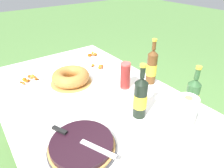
# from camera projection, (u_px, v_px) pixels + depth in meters

# --- Properties ---
(garden_table) EXTENTS (1.79, 1.11, 0.77)m
(garden_table) POSITION_uv_depth(u_px,v_px,m) (92.00, 106.00, 1.41)
(garden_table) COLOR #A87A47
(garden_table) RESTS_ON ground_plane
(tablecloth) EXTENTS (1.80, 1.12, 0.10)m
(tablecloth) POSITION_uv_depth(u_px,v_px,m) (92.00, 100.00, 1.39)
(tablecloth) COLOR white
(tablecloth) RESTS_ON garden_table
(berry_tart) EXTENTS (0.34, 0.34, 0.06)m
(berry_tart) POSITION_uv_depth(u_px,v_px,m) (82.00, 146.00, 0.98)
(berry_tart) COLOR #38383D
(berry_tart) RESTS_ON tablecloth
(serving_knife) EXTENTS (0.35, 0.17, 0.01)m
(serving_knife) POSITION_uv_depth(u_px,v_px,m) (77.00, 138.00, 0.98)
(serving_knife) COLOR silver
(serving_knife) RESTS_ON berry_tart
(bundt_cake) EXTENTS (0.32, 0.32, 0.10)m
(bundt_cake) POSITION_uv_depth(u_px,v_px,m) (71.00, 77.00, 1.54)
(bundt_cake) COLOR tan
(bundt_cake) RESTS_ON tablecloth
(cup_stack) EXTENTS (0.07, 0.07, 0.20)m
(cup_stack) POSITION_uv_depth(u_px,v_px,m) (125.00, 76.00, 1.45)
(cup_stack) COLOR #E04C47
(cup_stack) RESTS_ON tablecloth
(cider_bottle_green) EXTENTS (0.08, 0.08, 0.31)m
(cider_bottle_green) POSITION_uv_depth(u_px,v_px,m) (192.00, 95.00, 1.21)
(cider_bottle_green) COLOR #2D562D
(cider_bottle_green) RESTS_ON tablecloth
(cider_bottle_amber) EXTENTS (0.08, 0.08, 0.35)m
(cider_bottle_amber) POSITION_uv_depth(u_px,v_px,m) (152.00, 67.00, 1.49)
(cider_bottle_amber) COLOR brown
(cider_bottle_amber) RESTS_ON tablecloth
(juice_bottle_red) EXTENTS (0.08, 0.08, 0.35)m
(juice_bottle_red) POSITION_uv_depth(u_px,v_px,m) (140.00, 98.00, 1.15)
(juice_bottle_red) COLOR black
(juice_bottle_red) RESTS_ON tablecloth
(snack_plate_near) EXTENTS (0.21, 0.21, 0.06)m
(snack_plate_near) POSITION_uv_depth(u_px,v_px,m) (29.00, 81.00, 1.56)
(snack_plate_near) COLOR white
(snack_plate_near) RESTS_ON tablecloth
(snack_plate_left) EXTENTS (0.22, 0.22, 0.06)m
(snack_plate_left) POSITION_uv_depth(u_px,v_px,m) (97.00, 67.00, 1.76)
(snack_plate_left) COLOR white
(snack_plate_left) RESTS_ON tablecloth
(snack_plate_right) EXTENTS (0.22, 0.22, 0.06)m
(snack_plate_right) POSITION_uv_depth(u_px,v_px,m) (94.00, 55.00, 2.00)
(snack_plate_right) COLOR white
(snack_plate_right) RESTS_ON tablecloth
(paper_towel_roll) EXTENTS (0.11, 0.11, 0.22)m
(paper_towel_roll) POSITION_uv_depth(u_px,v_px,m) (185.00, 115.00, 1.05)
(paper_towel_roll) COLOR white
(paper_towel_roll) RESTS_ON tablecloth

